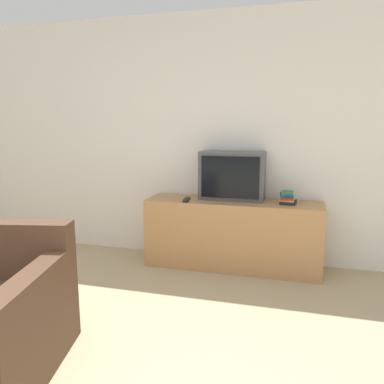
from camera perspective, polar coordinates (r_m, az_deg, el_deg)
wall_back at (r=4.16m, az=-2.72°, el=8.07°), size 9.00×0.06×2.60m
tv_stand at (r=3.88m, az=6.17°, el=-6.40°), size 1.76×0.46×0.70m
television at (r=3.84m, az=6.14°, el=2.51°), size 0.65×0.30×0.49m
book_stack at (r=3.76m, az=14.33°, el=-0.91°), size 0.17×0.21×0.12m
remote_on_stand at (r=3.78m, az=-0.86°, el=-1.17°), size 0.06×0.20×0.02m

